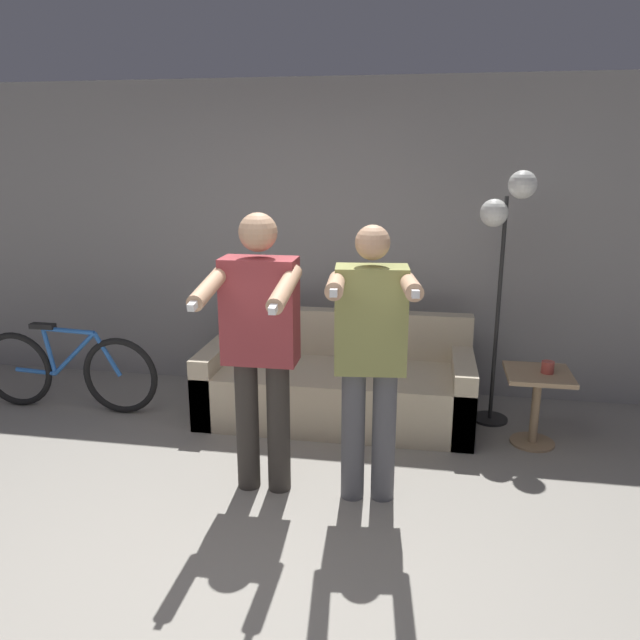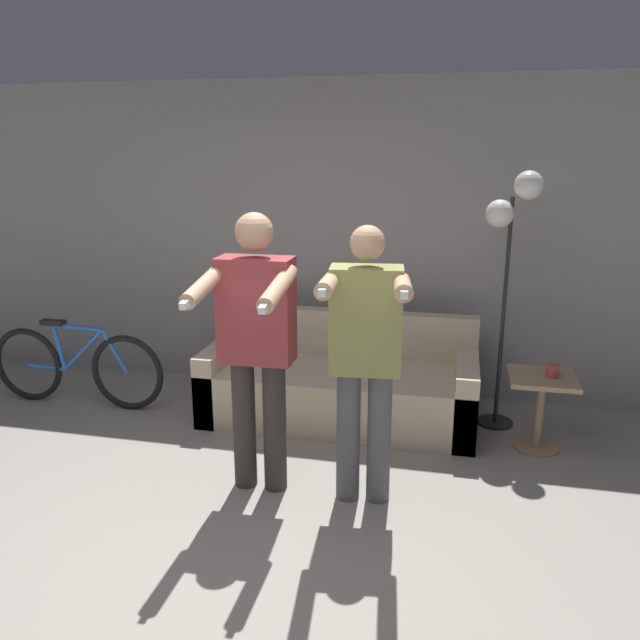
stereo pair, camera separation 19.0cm
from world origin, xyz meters
TOP-DOWN VIEW (x-y plane):
  - ground_plane at (0.00, 0.00)m, footprint 16.00×16.00m
  - wall_back at (0.00, 2.66)m, footprint 10.00×0.05m
  - couch at (0.22, 1.97)m, footprint 2.06×0.86m
  - person_left at (-0.07, 0.82)m, footprint 0.51×0.67m
  - person_right at (0.58, 0.82)m, footprint 0.53×0.71m
  - cat at (0.40, 2.29)m, footprint 0.42×0.14m
  - floor_lamp at (1.42, 2.11)m, footprint 0.38×0.27m
  - side_table at (1.67, 1.75)m, footprint 0.45×0.45m
  - cup at (1.73, 1.75)m, footprint 0.09×0.09m
  - bicycle at (-1.93, 1.76)m, footprint 1.53×0.07m

SIDE VIEW (x-z plane):
  - ground_plane at x=0.00m, z-range 0.00..0.00m
  - couch at x=0.22m, z-range -0.13..0.65m
  - bicycle at x=-1.93m, z-range -0.03..0.68m
  - side_table at x=1.67m, z-range 0.12..0.66m
  - cup at x=1.73m, z-range 0.54..0.62m
  - cat at x=0.40m, z-range 0.78..0.97m
  - person_right at x=0.58m, z-range 0.12..1.77m
  - person_left at x=-0.07m, z-range 0.13..1.83m
  - wall_back at x=0.00m, z-range 0.00..2.60m
  - floor_lamp at x=1.42m, z-range 0.55..2.45m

